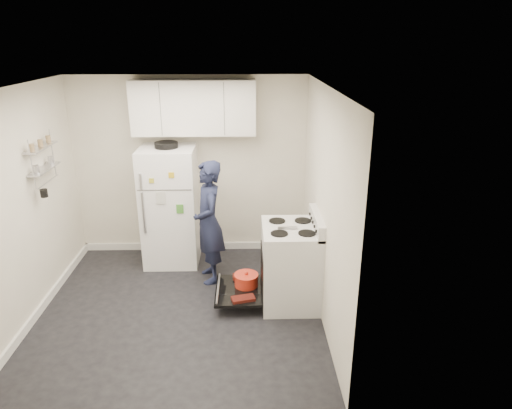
{
  "coord_description": "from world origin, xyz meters",
  "views": [
    {
      "loc": [
        0.76,
        -4.55,
        2.97
      ],
      "look_at": [
        0.89,
        0.63,
        1.05
      ],
      "focal_mm": 32.0,
      "sensor_mm": 36.0,
      "label": 1
    }
  ],
  "objects_px": {
    "electric_range": "(289,266)",
    "person": "(209,222)",
    "open_oven_door": "(242,286)",
    "refrigerator": "(170,206)"
  },
  "relations": [
    {
      "from": "open_oven_door",
      "to": "refrigerator",
      "type": "relative_size",
      "value": 0.42
    },
    {
      "from": "open_oven_door",
      "to": "refrigerator",
      "type": "distance_m",
      "value": 1.57
    },
    {
      "from": "person",
      "to": "electric_range",
      "type": "bearing_deg",
      "value": 46.68
    },
    {
      "from": "electric_range",
      "to": "person",
      "type": "relative_size",
      "value": 0.7
    },
    {
      "from": "open_oven_door",
      "to": "person",
      "type": "height_order",
      "value": "person"
    },
    {
      "from": "electric_range",
      "to": "person",
      "type": "xyz_separation_m",
      "value": [
        -0.96,
        0.56,
        0.32
      ]
    },
    {
      "from": "electric_range",
      "to": "person",
      "type": "distance_m",
      "value": 1.16
    },
    {
      "from": "electric_range",
      "to": "refrigerator",
      "type": "xyz_separation_m",
      "value": [
        -1.52,
        1.1,
        0.35
      ]
    },
    {
      "from": "open_oven_door",
      "to": "person",
      "type": "xyz_separation_m",
      "value": [
        -0.41,
        0.52,
        0.6
      ]
    },
    {
      "from": "electric_range",
      "to": "refrigerator",
      "type": "relative_size",
      "value": 0.65
    }
  ]
}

